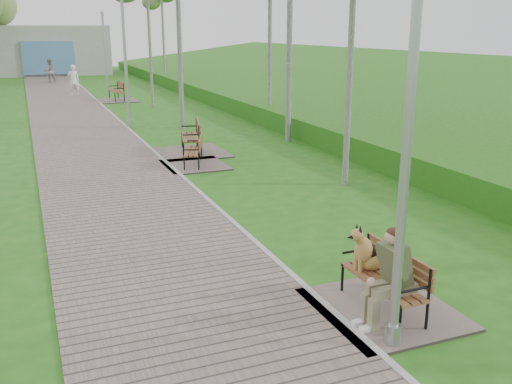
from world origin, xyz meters
TOP-DOWN VIEW (x-y plane):
  - walkway at (-1.75, 21.50)m, footprint 3.50×67.00m
  - kerb at (0.00, 21.50)m, footprint 0.10×67.00m
  - embankment at (12.00, 20.00)m, footprint 14.00×70.00m
  - building_north at (-1.50, 50.97)m, footprint 10.00×5.20m
  - bench_main at (0.59, 4.52)m, footprint 1.77×1.96m
  - bench_second at (0.64, 13.85)m, footprint 1.67×1.86m
  - bench_third at (1.03, 15.53)m, footprint 2.03×2.26m
  - bench_far at (1.00, 30.04)m, footprint 2.05×2.28m
  - lamp_post_near at (0.26, 3.76)m, footprint 0.19×0.19m
  - lamp_post_second at (0.11, 21.08)m, footprint 0.20×0.20m
  - lamp_post_third at (0.44, 29.26)m, footprint 0.18×0.18m
  - pedestrian_near at (-0.87, 33.49)m, footprint 0.67×0.47m
  - pedestrian_far at (-1.76, 42.56)m, footprint 0.94×0.80m

SIDE VIEW (x-z plane):
  - embankment at x=12.00m, z-range -0.80..0.80m
  - walkway at x=-1.75m, z-range 0.00..0.04m
  - kerb at x=0.00m, z-range 0.00..0.05m
  - bench_second at x=0.64m, z-range -0.33..0.70m
  - bench_third at x=1.03m, z-range -0.39..0.86m
  - bench_far at x=1.00m, z-range -0.39..0.87m
  - bench_main at x=0.59m, z-range -0.34..1.20m
  - pedestrian_far at x=-1.76m, z-range 0.00..1.70m
  - pedestrian_near at x=-0.87m, z-range 0.00..1.76m
  - building_north at x=-1.50m, z-range -0.01..3.99m
  - lamp_post_third at x=0.44m, z-range -0.15..4.41m
  - lamp_post_near at x=0.26m, z-range -0.16..4.82m
  - lamp_post_second at x=0.11m, z-range -0.17..4.97m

